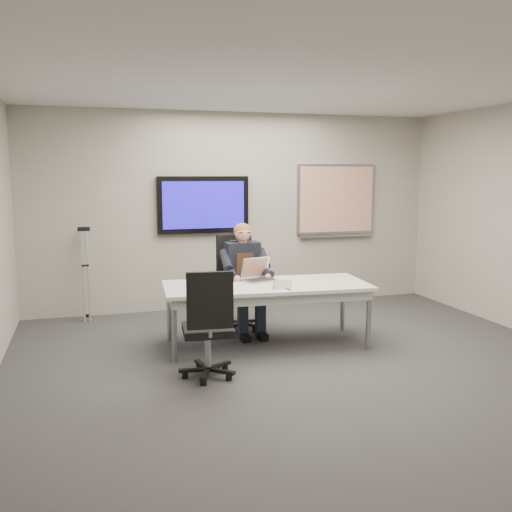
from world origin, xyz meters
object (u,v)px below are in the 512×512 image
object	(u,v)px
office_chair_far	(240,299)
conference_table	(267,291)
seated_person	(246,290)
laptop	(258,275)
office_chair_near	(208,345)

from	to	relation	value
office_chair_far	conference_table	bearing A→B (deg)	-91.08
conference_table	seated_person	distance (m)	0.55
seated_person	conference_table	bearing A→B (deg)	-82.92
office_chair_far	seated_person	xyz separation A→B (m)	(0.01, -0.26, 0.17)
office_chair_far	laptop	distance (m)	0.69
office_chair_far	laptop	world-z (taller)	office_chair_far
conference_table	seated_person	world-z (taller)	seated_person
seated_person	laptop	world-z (taller)	seated_person
office_chair_far	office_chair_near	xyz separation A→B (m)	(-0.76, -1.67, -0.03)
office_chair_near	conference_table	bearing A→B (deg)	-128.80
office_chair_near	laptop	world-z (taller)	office_chair_near
conference_table	office_chair_far	distance (m)	0.84
conference_table	office_chair_near	world-z (taller)	office_chair_near
laptop	conference_table	bearing A→B (deg)	-98.67
office_chair_far	office_chair_near	bearing A→B (deg)	-122.47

